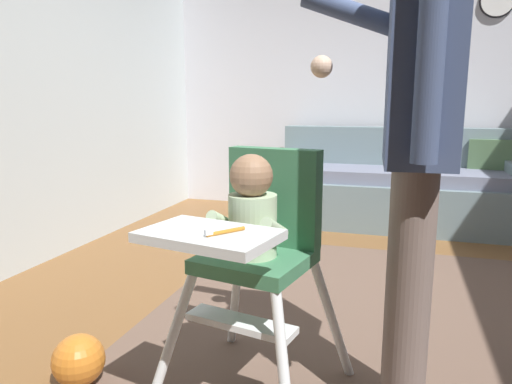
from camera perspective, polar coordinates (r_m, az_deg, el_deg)
name	(u,v)px	position (r m, az deg, el deg)	size (l,w,h in m)	color
ground	(344,324)	(2.57, 10.66, -15.47)	(5.75, 6.72, 0.10)	brown
wall_far	(379,75)	(4.90, 14.70, 13.57)	(4.95, 0.06, 2.71)	silver
wall_left	(31,60)	(3.50, -25.66, 14.23)	(0.06, 5.72, 2.71)	silver
area_rug	(367,341)	(2.31, 13.34, -17.24)	(2.20, 2.88, 0.01)	brown
couch	(396,187)	(4.43, 16.70, 0.53)	(2.17, 0.86, 0.86)	slate
high_chair	(256,231)	(1.68, -0.01, -4.82)	(0.71, 0.81, 0.92)	white
adult_standing	(415,141)	(1.57, 18.75, 5.94)	(0.53, 0.49, 1.69)	#716058
toy_ball	(79,360)	(2.04, -20.75, -18.56)	(0.20, 0.20, 0.20)	orange
wall_clock	(498,0)	(4.99, 27.30, 20.00)	(0.30, 0.04, 0.30)	white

